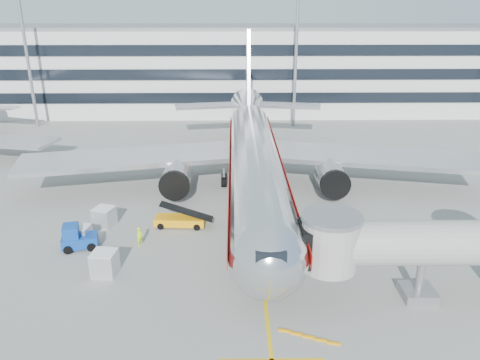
{
  "coord_description": "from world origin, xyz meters",
  "views": [
    {
      "loc": [
        -2.1,
        -35.23,
        18.76
      ],
      "look_at": [
        -1.53,
        4.67,
        4.0
      ],
      "focal_mm": 35.0,
      "sensor_mm": 36.0,
      "label": 1
    }
  ],
  "objects_px": {
    "baggage_tug": "(77,238)",
    "ramp_worker": "(140,236)",
    "belt_loader": "(180,220)",
    "cargo_container_left": "(105,263)",
    "cargo_container_right": "(104,217)",
    "main_jet": "(254,155)",
    "cargo_container_front": "(81,235)"
  },
  "relations": [
    {
      "from": "belt_loader",
      "to": "baggage_tug",
      "type": "height_order",
      "value": "belt_loader"
    },
    {
      "from": "cargo_container_left",
      "to": "baggage_tug",
      "type": "bearing_deg",
      "value": 129.22
    },
    {
      "from": "main_jet",
      "to": "ramp_worker",
      "type": "bearing_deg",
      "value": -129.85
    },
    {
      "from": "belt_loader",
      "to": "cargo_container_left",
      "type": "relative_size",
      "value": 2.51
    },
    {
      "from": "cargo_container_left",
      "to": "cargo_container_front",
      "type": "height_order",
      "value": "cargo_container_left"
    },
    {
      "from": "main_jet",
      "to": "baggage_tug",
      "type": "bearing_deg",
      "value": -140.54
    },
    {
      "from": "cargo_container_right",
      "to": "ramp_worker",
      "type": "bearing_deg",
      "value": -44.39
    },
    {
      "from": "baggage_tug",
      "to": "cargo_container_right",
      "type": "height_order",
      "value": "baggage_tug"
    },
    {
      "from": "belt_loader",
      "to": "ramp_worker",
      "type": "height_order",
      "value": "belt_loader"
    },
    {
      "from": "belt_loader",
      "to": "cargo_container_left",
      "type": "distance_m",
      "value": 9.39
    },
    {
      "from": "cargo_container_left",
      "to": "cargo_container_front",
      "type": "distance_m",
      "value": 5.89
    },
    {
      "from": "baggage_tug",
      "to": "ramp_worker",
      "type": "height_order",
      "value": "baggage_tug"
    },
    {
      "from": "belt_loader",
      "to": "cargo_container_right",
      "type": "height_order",
      "value": "belt_loader"
    },
    {
      "from": "main_jet",
      "to": "cargo_container_left",
      "type": "relative_size",
      "value": 26.59
    },
    {
      "from": "baggage_tug",
      "to": "cargo_container_right",
      "type": "distance_m",
      "value": 4.43
    },
    {
      "from": "belt_loader",
      "to": "baggage_tug",
      "type": "xyz_separation_m",
      "value": [
        -8.03,
        -4.06,
        0.28
      ]
    },
    {
      "from": "ramp_worker",
      "to": "belt_loader",
      "type": "bearing_deg",
      "value": -2.95
    },
    {
      "from": "belt_loader",
      "to": "cargo_container_front",
      "type": "xyz_separation_m",
      "value": [
        -7.99,
        -3.2,
        0.14
      ]
    },
    {
      "from": "belt_loader",
      "to": "baggage_tug",
      "type": "relative_size",
      "value": 1.53
    },
    {
      "from": "main_jet",
      "to": "cargo_container_right",
      "type": "bearing_deg",
      "value": -149.75
    },
    {
      "from": "cargo_container_right",
      "to": "ramp_worker",
      "type": "relative_size",
      "value": 1.26
    },
    {
      "from": "belt_loader",
      "to": "ramp_worker",
      "type": "xyz_separation_m",
      "value": [
        -2.96,
        -3.62,
        0.18
      ]
    },
    {
      "from": "cargo_container_left",
      "to": "cargo_container_right",
      "type": "distance_m",
      "value": 8.6
    },
    {
      "from": "cargo_container_right",
      "to": "ramp_worker",
      "type": "xyz_separation_m",
      "value": [
        3.92,
        -3.84,
        -0.06
      ]
    },
    {
      "from": "cargo_container_front",
      "to": "ramp_worker",
      "type": "xyz_separation_m",
      "value": [
        5.03,
        -0.42,
        0.04
      ]
    },
    {
      "from": "baggage_tug",
      "to": "belt_loader",
      "type": "bearing_deg",
      "value": 26.82
    },
    {
      "from": "cargo_container_right",
      "to": "cargo_container_front",
      "type": "bearing_deg",
      "value": -107.91
    },
    {
      "from": "cargo_container_right",
      "to": "cargo_container_left",
      "type": "bearing_deg",
      "value": -75.44
    },
    {
      "from": "main_jet",
      "to": "baggage_tug",
      "type": "height_order",
      "value": "main_jet"
    },
    {
      "from": "belt_loader",
      "to": "main_jet",
      "type": "bearing_deg",
      "value": 49.9
    },
    {
      "from": "ramp_worker",
      "to": "main_jet",
      "type": "bearing_deg",
      "value": -3.51
    },
    {
      "from": "main_jet",
      "to": "baggage_tug",
      "type": "xyz_separation_m",
      "value": [
        -15.03,
        -12.37,
        -3.31
      ]
    }
  ]
}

